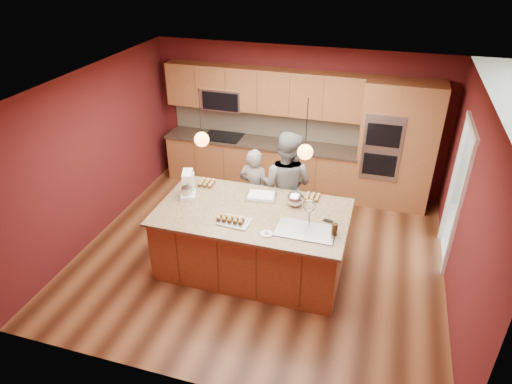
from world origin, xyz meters
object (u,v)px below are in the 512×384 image
(stand_mixer, at_px, (188,186))
(person_right, at_px, (286,186))
(person_left, at_px, (254,191))
(island, at_px, (253,240))
(mixing_bowl, at_px, (295,199))

(stand_mixer, bearing_deg, person_right, 16.09)
(person_left, bearing_deg, stand_mixer, 57.16)
(island, xyz_separation_m, mixing_bowl, (0.53, 0.34, 0.59))
(island, distance_m, person_right, 1.11)
(person_left, height_order, stand_mixer, person_left)
(island, distance_m, mixing_bowl, 0.86)
(person_left, xyz_separation_m, stand_mixer, (-0.75, -0.88, 0.43))
(stand_mixer, bearing_deg, person_left, 30.93)
(person_left, distance_m, stand_mixer, 1.23)
(person_left, distance_m, mixing_bowl, 1.11)
(person_right, distance_m, stand_mixer, 1.57)
(island, height_order, mixing_bowl, island)
(mixing_bowl, bearing_deg, stand_mixer, -172.48)
(person_left, relative_size, person_right, 0.81)
(stand_mixer, height_order, mixing_bowl, stand_mixer)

